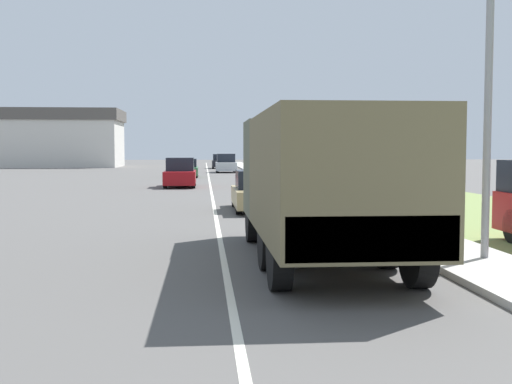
{
  "coord_description": "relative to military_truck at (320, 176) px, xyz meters",
  "views": [
    {
      "loc": [
        -0.37,
        -0.35,
        2.1
      ],
      "look_at": [
        0.72,
        12.99,
        1.21
      ],
      "focal_mm": 45.0,
      "sensor_mm": 36.0,
      "label": 1
    }
  ],
  "objects": [
    {
      "name": "military_truck",
      "position": [
        0.0,
        0.0,
        0.0
      ],
      "size": [
        2.41,
        7.59,
        2.75
      ],
      "color": "#474C38",
      "rests_on": "ground"
    },
    {
      "name": "lamp_post",
      "position": [
        2.71,
        -0.56,
        2.17
      ],
      "size": [
        1.69,
        0.24,
        6.0
      ],
      "color": "gray",
      "rests_on": "sidewalk_right"
    },
    {
      "name": "grass_strip_right",
      "position": [
        7.1,
        28.55,
        -1.59
      ],
      "size": [
        7.0,
        120.0,
        0.02
      ],
      "color": "olive",
      "rests_on": "ground"
    },
    {
      "name": "sidewalk_right",
      "position": [
        2.7,
        28.55,
        -1.54
      ],
      "size": [
        1.8,
        120.0,
        0.12
      ],
      "color": "beige",
      "rests_on": "ground"
    },
    {
      "name": "car_farthest_ahead",
      "position": [
        -0.37,
        59.02,
        -0.89
      ],
      "size": [
        1.76,
        4.17,
        1.57
      ],
      "color": "black",
      "rests_on": "ground"
    },
    {
      "name": "car_fourth_ahead",
      "position": [
        -0.16,
        46.47,
        -0.85
      ],
      "size": [
        1.83,
        3.92,
        1.7
      ],
      "color": "#B7BABF",
      "rests_on": "ground"
    },
    {
      "name": "building_distant",
      "position": [
        -19.52,
        66.34,
        1.84
      ],
      "size": [
        15.2,
        9.43,
        6.79
      ],
      "color": "beige",
      "rests_on": "ground"
    },
    {
      "name": "car_nearest_ahead",
      "position": [
        -0.24,
        10.15,
        -0.97
      ],
      "size": [
        1.82,
        4.25,
        1.37
      ],
      "color": "tan",
      "rests_on": "ground"
    },
    {
      "name": "ground_plane",
      "position": [
        -1.8,
        28.55,
        -1.6
      ],
      "size": [
        180.0,
        180.0,
        0.0
      ],
      "primitive_type": "plane",
      "color": "#565451"
    },
    {
      "name": "car_second_ahead",
      "position": [
        -3.48,
        24.16,
        -0.87
      ],
      "size": [
        1.71,
        4.07,
        1.64
      ],
      "color": "maroon",
      "rests_on": "ground"
    },
    {
      "name": "lane_centre_stripe",
      "position": [
        -1.8,
        28.55,
        -1.6
      ],
      "size": [
        0.12,
        120.0,
        0.0
      ],
      "color": "silver",
      "rests_on": "ground"
    },
    {
      "name": "car_third_ahead",
      "position": [
        -3.51,
        36.75,
        -0.96
      ],
      "size": [
        1.8,
        4.45,
        1.39
      ],
      "color": "#336B3D",
      "rests_on": "ground"
    }
  ]
}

